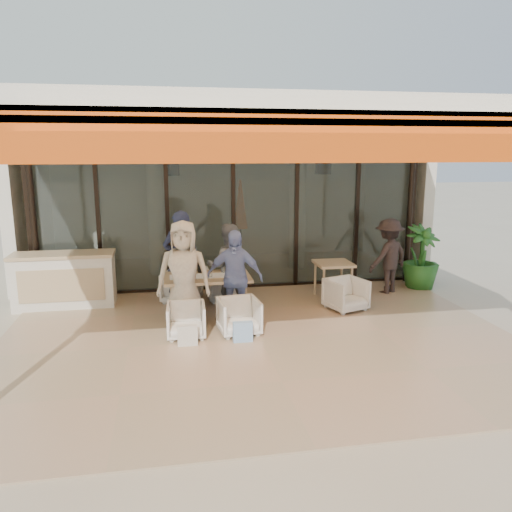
{
  "coord_description": "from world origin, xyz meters",
  "views": [
    {
      "loc": [
        -1.37,
        -7.21,
        2.91
      ],
      "look_at": [
        0.1,
        0.9,
        1.15
      ],
      "focal_mm": 35.0,
      "sensor_mm": 36.0,
      "label": 1
    }
  ],
  "objects_px": {
    "host_counter": "(65,280)",
    "diner_grey": "(228,266)",
    "dining_table": "(207,279)",
    "diner_periwinkle": "(234,277)",
    "standing_woman": "(388,256)",
    "chair_far_right": "(225,282)",
    "diner_cream": "(184,275)",
    "side_table": "(333,268)",
    "chair_near_left": "(186,319)",
    "chair_near_right": "(239,315)",
    "side_chair": "(346,293)",
    "chair_far_left": "(182,285)",
    "diner_navy": "(182,261)",
    "potted_palm": "(421,257)"
  },
  "relations": [
    {
      "from": "host_counter",
      "to": "potted_palm",
      "type": "relative_size",
      "value": 1.36
    },
    {
      "from": "host_counter",
      "to": "dining_table",
      "type": "distance_m",
      "value": 2.78
    },
    {
      "from": "host_counter",
      "to": "diner_grey",
      "type": "bearing_deg",
      "value": -10.8
    },
    {
      "from": "dining_table",
      "to": "standing_woman",
      "type": "relative_size",
      "value": 0.96
    },
    {
      "from": "diner_periwinkle",
      "to": "diner_cream",
      "type": "bearing_deg",
      "value": -163.34
    },
    {
      "from": "dining_table",
      "to": "diner_periwinkle",
      "type": "bearing_deg",
      "value": -46.97
    },
    {
      "from": "host_counter",
      "to": "dining_table",
      "type": "height_order",
      "value": "host_counter"
    },
    {
      "from": "potted_palm",
      "to": "side_table",
      "type": "bearing_deg",
      "value": -168.82
    },
    {
      "from": "host_counter",
      "to": "side_table",
      "type": "height_order",
      "value": "host_counter"
    },
    {
      "from": "chair_near_left",
      "to": "diner_periwinkle",
      "type": "relative_size",
      "value": 0.38
    },
    {
      "from": "chair_far_left",
      "to": "side_chair",
      "type": "bearing_deg",
      "value": -178.34
    },
    {
      "from": "diner_grey",
      "to": "standing_woman",
      "type": "relative_size",
      "value": 1.02
    },
    {
      "from": "chair_far_left",
      "to": "chair_near_right",
      "type": "distance_m",
      "value": 2.08
    },
    {
      "from": "dining_table",
      "to": "side_chair",
      "type": "height_order",
      "value": "dining_table"
    },
    {
      "from": "chair_near_left",
      "to": "diner_navy",
      "type": "relative_size",
      "value": 0.33
    },
    {
      "from": "chair_near_left",
      "to": "diner_navy",
      "type": "distance_m",
      "value": 1.53
    },
    {
      "from": "host_counter",
      "to": "standing_woman",
      "type": "xyz_separation_m",
      "value": [
        6.36,
        -0.19,
        0.25
      ]
    },
    {
      "from": "chair_near_left",
      "to": "diner_cream",
      "type": "height_order",
      "value": "diner_cream"
    },
    {
      "from": "chair_far_right",
      "to": "diner_grey",
      "type": "relative_size",
      "value": 0.45
    },
    {
      "from": "diner_cream",
      "to": "side_table",
      "type": "xyz_separation_m",
      "value": [
        2.96,
        1.1,
        -0.26
      ]
    },
    {
      "from": "chair_near_left",
      "to": "standing_woman",
      "type": "xyz_separation_m",
      "value": [
        4.19,
        1.78,
        0.47
      ]
    },
    {
      "from": "chair_near_left",
      "to": "side_chair",
      "type": "relative_size",
      "value": 0.92
    },
    {
      "from": "diner_navy",
      "to": "potted_palm",
      "type": "distance_m",
      "value": 5.08
    },
    {
      "from": "side_chair",
      "to": "standing_woman",
      "type": "xyz_separation_m",
      "value": [
        1.24,
        0.94,
        0.45
      ]
    },
    {
      "from": "host_counter",
      "to": "diner_navy",
      "type": "height_order",
      "value": "diner_navy"
    },
    {
      "from": "dining_table",
      "to": "diner_periwinkle",
      "type": "xyz_separation_m",
      "value": [
        0.43,
        -0.46,
        0.13
      ]
    },
    {
      "from": "chair_far_left",
      "to": "side_chair",
      "type": "xyz_separation_m",
      "value": [
        2.96,
        -1.05,
        -0.01
      ]
    },
    {
      "from": "diner_grey",
      "to": "diner_periwinkle",
      "type": "distance_m",
      "value": 0.9
    },
    {
      "from": "chair_far_right",
      "to": "side_table",
      "type": "height_order",
      "value": "side_table"
    },
    {
      "from": "chair_near_right",
      "to": "standing_woman",
      "type": "xyz_separation_m",
      "value": [
        3.35,
        1.78,
        0.46
      ]
    },
    {
      "from": "side_chair",
      "to": "dining_table",
      "type": "bearing_deg",
      "value": 159.05
    },
    {
      "from": "standing_woman",
      "to": "diner_grey",
      "type": "bearing_deg",
      "value": -18.74
    },
    {
      "from": "chair_far_left",
      "to": "chair_far_right",
      "type": "bearing_deg",
      "value": -158.76
    },
    {
      "from": "chair_far_right",
      "to": "side_chair",
      "type": "distance_m",
      "value": 2.36
    },
    {
      "from": "dining_table",
      "to": "diner_cream",
      "type": "distance_m",
      "value": 0.65
    },
    {
      "from": "dining_table",
      "to": "chair_near_right",
      "type": "xyz_separation_m",
      "value": [
        0.43,
        -0.96,
        -0.36
      ]
    },
    {
      "from": "chair_far_left",
      "to": "chair_near_right",
      "type": "xyz_separation_m",
      "value": [
        0.84,
        -1.9,
        -0.02
      ]
    },
    {
      "from": "potted_palm",
      "to": "chair_far_left",
      "type": "bearing_deg",
      "value": -178.76
    },
    {
      "from": "side_table",
      "to": "side_chair",
      "type": "xyz_separation_m",
      "value": [
        0.0,
        -0.75,
        -0.31
      ]
    },
    {
      "from": "diner_grey",
      "to": "side_chair",
      "type": "bearing_deg",
      "value": 166.29
    },
    {
      "from": "diner_navy",
      "to": "diner_grey",
      "type": "relative_size",
      "value": 1.17
    },
    {
      "from": "dining_table",
      "to": "side_chair",
      "type": "xyz_separation_m",
      "value": [
        2.54,
        -0.11,
        -0.36
      ]
    },
    {
      "from": "chair_far_right",
      "to": "diner_periwinkle",
      "type": "distance_m",
      "value": 1.47
    },
    {
      "from": "dining_table",
      "to": "chair_far_right",
      "type": "height_order",
      "value": "dining_table"
    },
    {
      "from": "diner_grey",
      "to": "diner_periwinkle",
      "type": "xyz_separation_m",
      "value": [
        0.0,
        -0.9,
        0.02
      ]
    },
    {
      "from": "chair_far_left",
      "to": "diner_grey",
      "type": "distance_m",
      "value": 1.08
    },
    {
      "from": "side_table",
      "to": "potted_palm",
      "type": "bearing_deg",
      "value": 11.18
    },
    {
      "from": "side_table",
      "to": "potted_palm",
      "type": "xyz_separation_m",
      "value": [
        2.08,
        0.41,
        0.04
      ]
    },
    {
      "from": "host_counter",
      "to": "chair_near_right",
      "type": "xyz_separation_m",
      "value": [
        3.0,
        -1.97,
        -0.21
      ]
    },
    {
      "from": "diner_navy",
      "to": "standing_woman",
      "type": "height_order",
      "value": "diner_navy"
    }
  ]
}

